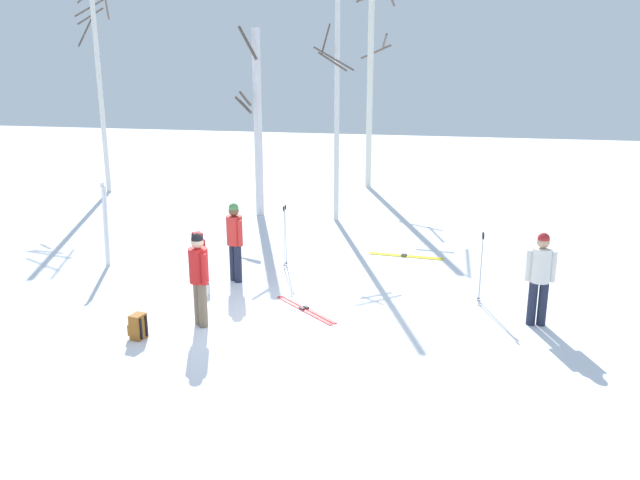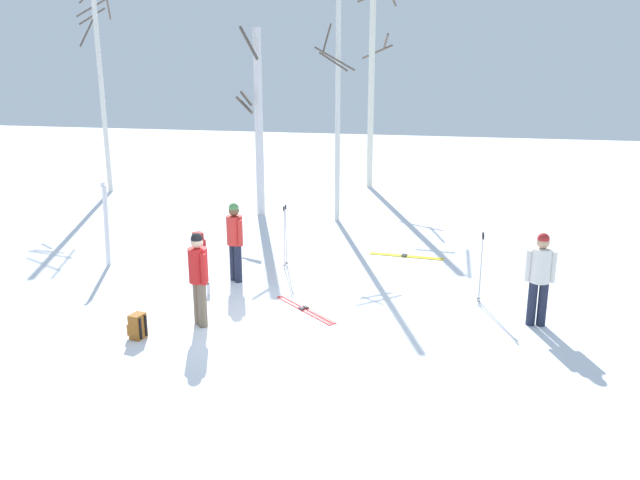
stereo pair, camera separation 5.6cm
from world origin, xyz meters
TOP-DOWN VIEW (x-y plane):
  - ground_plane at (0.00, 0.00)m, footprint 60.00×60.00m
  - person_0 at (-1.41, 2.27)m, footprint 0.44×0.35m
  - person_1 at (-1.24, -0.14)m, footprint 0.41×0.38m
  - person_2 at (4.65, 1.13)m, footprint 0.52×0.34m
  - ski_pair_planted_0 at (-4.65, 2.69)m, footprint 0.08×0.21m
  - ski_pair_lying_0 at (0.42, 0.95)m, footprint 1.43×1.30m
  - ski_pair_lying_1 at (2.02, 4.81)m, footprint 1.80×0.32m
  - ski_poles_0 at (3.67, 2.02)m, footprint 0.07×0.24m
  - ski_poles_1 at (-0.62, 3.41)m, footprint 0.07×0.25m
  - backpack_0 at (-3.12, 4.31)m, footprint 0.35×0.34m
  - backpack_1 at (-2.08, -0.90)m, footprint 0.32×0.29m
  - water_bottle_0 at (-1.67, 1.31)m, footprint 0.07×0.07m
  - birch_tree_0 at (-9.04, 10.48)m, footprint 1.48×1.26m
  - birch_tree_1 at (-2.72, 8.20)m, footprint 0.89×0.81m
  - birch_tree_2 at (-0.31, 8.00)m, footprint 1.13×1.00m
  - birch_tree_3 at (-0.06, 13.29)m, footprint 1.39×1.48m

SIDE VIEW (x-z plane):
  - ground_plane at x=0.00m, z-range 0.00..0.00m
  - ski_pair_lying_1 at x=2.02m, z-range -0.01..0.03m
  - ski_pair_lying_0 at x=0.42m, z-range -0.01..0.03m
  - water_bottle_0 at x=-1.67m, z-range -0.01..0.26m
  - backpack_0 at x=-3.12m, z-range -0.01..0.43m
  - backpack_1 at x=-2.08m, z-range -0.01..0.43m
  - ski_poles_0 at x=3.67m, z-range 0.05..1.47m
  - ski_poles_1 at x=-0.62m, z-range 0.05..1.49m
  - ski_pair_planted_0 at x=-4.65m, z-range -0.01..1.94m
  - person_0 at x=-1.41m, z-range 0.12..1.84m
  - person_1 at x=-1.24m, z-range 0.12..1.84m
  - person_2 at x=4.65m, z-range 0.12..1.84m
  - birch_tree_1 at x=-2.72m, z-range 0.06..5.56m
  - birch_tree_2 at x=-0.31m, z-range 0.07..6.94m
  - birch_tree_0 at x=-9.04m, z-range 0.22..7.58m
  - birch_tree_3 at x=-0.06m, z-range 0.14..7.87m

